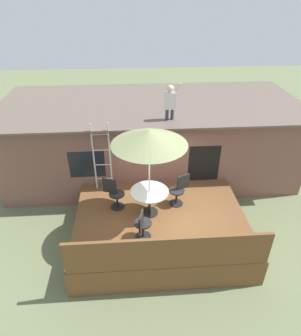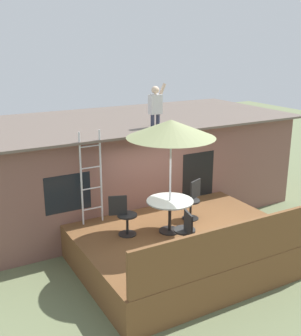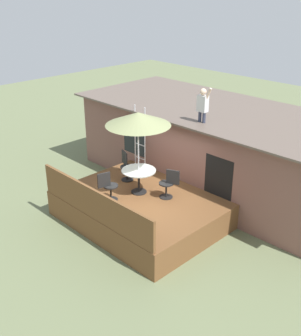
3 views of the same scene
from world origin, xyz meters
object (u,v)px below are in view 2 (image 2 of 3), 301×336
(patio_table, at_px, (170,207))
(step_ladder, at_px, (91,178))
(patio_chair_left, at_px, (124,215))
(patio_chair_near, at_px, (186,232))
(patio_umbrella, at_px, (171,129))
(person_figure, at_px, (156,103))
(patio_chair_right, at_px, (192,200))

(patio_table, bearing_deg, step_ladder, 135.38)
(step_ladder, relative_size, patio_chair_left, 2.39)
(patio_table, relative_size, patio_chair_near, 1.13)
(patio_umbrella, distance_m, person_figure, 2.12)
(patio_table, height_order, person_figure, person_figure)
(patio_table, bearing_deg, patio_chair_right, 23.76)
(person_figure, bearing_deg, patio_chair_left, -136.80)
(patio_chair_left, distance_m, patio_chair_near, 1.52)
(patio_umbrella, height_order, patio_chair_near, patio_umbrella)
(patio_table, distance_m, patio_umbrella, 1.76)
(person_figure, bearing_deg, patio_chair_right, -85.80)
(person_figure, height_order, patio_chair_right, person_figure)
(person_figure, height_order, patio_chair_near, person_figure)
(patio_table, bearing_deg, person_figure, 68.91)
(patio_table, bearing_deg, patio_chair_left, 160.18)
(patio_umbrella, height_order, patio_chair_right, patio_umbrella)
(patio_umbrella, xyz_separation_m, person_figure, (0.76, 1.96, 0.23))
(step_ladder, height_order, person_figure, person_figure)
(step_ladder, distance_m, person_figure, 2.63)
(patio_table, xyz_separation_m, patio_umbrella, (0.00, -0.00, 1.76))
(patio_table, distance_m, step_ladder, 1.92)
(patio_table, relative_size, patio_chair_left, 1.13)
(patio_umbrella, relative_size, person_figure, 2.29)
(patio_chair_right, bearing_deg, person_figure, -109.57)
(patio_table, distance_m, patio_chair_near, 1.03)
(patio_chair_left, xyz_separation_m, patio_chair_near, (0.72, -1.34, 0.00))
(patio_umbrella, bearing_deg, patio_chair_left, 160.18)
(patio_umbrella, height_order, step_ladder, patio_umbrella)
(person_figure, bearing_deg, step_ladder, -162.29)
(patio_chair_right, bearing_deg, patio_chair_near, 27.24)
(patio_chair_left, distance_m, patio_chair_right, 1.84)
(step_ladder, relative_size, patio_chair_right, 2.39)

